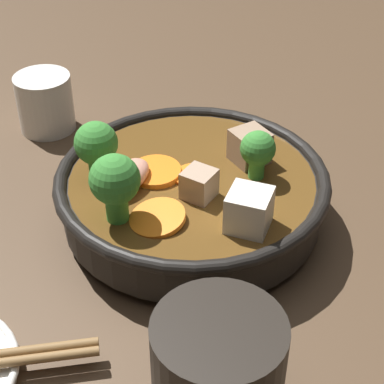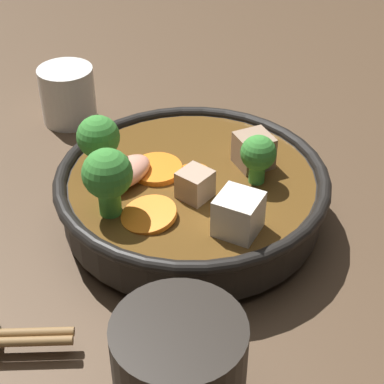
# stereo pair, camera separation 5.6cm
# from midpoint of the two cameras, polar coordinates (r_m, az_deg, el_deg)

# --- Properties ---
(ground_plane) EXTENTS (3.00, 3.00, 0.00)m
(ground_plane) POSITION_cam_midpoint_polar(r_m,az_deg,el_deg) (0.59, 2.76, -2.71)
(ground_plane) COLOR #4C3826
(stirfry_bowl) EXTENTS (0.24, 0.24, 0.11)m
(stirfry_bowl) POSITION_cam_midpoint_polar(r_m,az_deg,el_deg) (0.56, 2.70, 0.09)
(stirfry_bowl) COLOR black
(stirfry_bowl) RESTS_ON ground_plane
(tea_cup) EXTENTS (0.06, 0.06, 0.06)m
(tea_cup) POSITION_cam_midpoint_polar(r_m,az_deg,el_deg) (0.73, -8.82, 8.53)
(tea_cup) COLOR white
(tea_cup) RESTS_ON ground_plane
(dark_mug) EXTENTS (0.11, 0.09, 0.08)m
(dark_mug) POSITION_cam_midpoint_polar(r_m,az_deg,el_deg) (0.42, 2.84, -15.52)
(dark_mug) COLOR black
(dark_mug) RESTS_ON ground_plane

